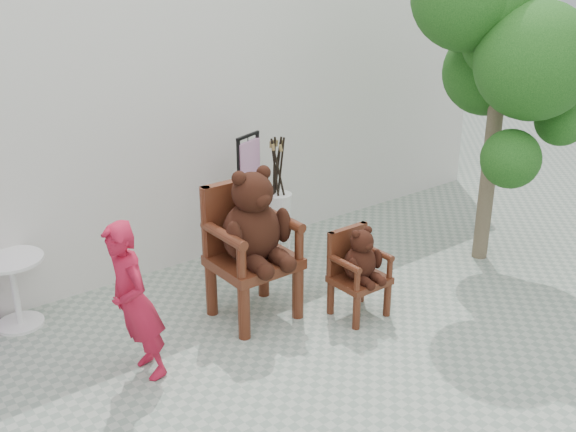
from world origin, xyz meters
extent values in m
plane|color=#929B8B|center=(0.00, 0.00, 0.00)|extent=(60.00, 60.00, 0.00)
cube|color=silver|center=(0.00, 3.10, 1.50)|extent=(9.00, 1.00, 3.00)
cylinder|color=#411B0E|center=(-0.70, 0.84, 0.26)|extent=(0.11, 0.11, 0.53)
cylinder|color=#411B0E|center=(-0.70, 1.41, 0.26)|extent=(0.11, 0.11, 0.53)
cylinder|color=#411B0E|center=(-0.07, 0.84, 0.26)|extent=(0.11, 0.11, 0.53)
cylinder|color=#411B0E|center=(-0.07, 1.41, 0.26)|extent=(0.11, 0.11, 0.53)
cube|color=#411B0E|center=(-0.38, 1.13, 0.58)|extent=(0.75, 0.69, 0.10)
cube|color=#411B0E|center=(-0.38, 1.42, 0.97)|extent=(0.72, 0.10, 0.69)
cylinder|color=#411B0E|center=(-0.71, 1.42, 0.97)|extent=(0.10, 0.10, 0.69)
cylinder|color=#411B0E|center=(-0.71, 0.84, 0.78)|extent=(0.09, 0.09, 0.31)
cylinder|color=#411B0E|center=(-0.71, 1.13, 0.94)|extent=(0.10, 0.66, 0.10)
cylinder|color=#411B0E|center=(-0.06, 1.42, 0.97)|extent=(0.10, 0.10, 0.69)
cylinder|color=#411B0E|center=(-0.06, 0.84, 0.78)|extent=(0.09, 0.09, 0.31)
cylinder|color=#411B0E|center=(-0.06, 1.13, 0.94)|extent=(0.10, 0.66, 0.10)
ellipsoid|color=black|center=(-0.38, 1.16, 0.88)|extent=(0.58, 0.49, 0.61)
sphere|color=black|center=(-0.38, 1.13, 1.28)|extent=(0.39, 0.39, 0.39)
ellipsoid|color=black|center=(-0.38, 0.97, 1.25)|extent=(0.17, 0.14, 0.14)
sphere|color=black|center=(-0.52, 1.14, 1.44)|extent=(0.14, 0.14, 0.14)
sphere|color=black|center=(-0.25, 1.14, 1.44)|extent=(0.14, 0.14, 0.14)
ellipsoid|color=black|center=(-0.66, 1.03, 0.92)|extent=(0.14, 0.19, 0.35)
ellipsoid|color=black|center=(-0.51, 0.89, 0.68)|extent=(0.17, 0.34, 0.17)
sphere|color=black|center=(-0.51, 0.76, 0.66)|extent=(0.16, 0.16, 0.16)
ellipsoid|color=black|center=(-0.11, 1.03, 0.92)|extent=(0.14, 0.19, 0.35)
ellipsoid|color=black|center=(-0.26, 0.89, 0.68)|extent=(0.17, 0.34, 0.17)
sphere|color=black|center=(-0.26, 0.76, 0.66)|extent=(0.16, 0.16, 0.16)
cylinder|color=#411B0E|center=(0.23, 0.33, 0.17)|extent=(0.07, 0.07, 0.34)
cylinder|color=#411B0E|center=(0.23, 0.70, 0.17)|extent=(0.07, 0.07, 0.34)
cylinder|color=#411B0E|center=(0.64, 0.33, 0.17)|extent=(0.07, 0.07, 0.34)
cylinder|color=#411B0E|center=(0.64, 0.70, 0.17)|extent=(0.07, 0.07, 0.34)
cube|color=#411B0E|center=(0.43, 0.52, 0.38)|extent=(0.49, 0.45, 0.07)
cube|color=#411B0E|center=(0.43, 0.71, 0.64)|extent=(0.47, 0.07, 0.45)
cylinder|color=#411B0E|center=(0.22, 0.71, 0.64)|extent=(0.07, 0.07, 0.45)
cylinder|color=#411B0E|center=(0.22, 0.33, 0.51)|extent=(0.06, 0.06, 0.20)
cylinder|color=#411B0E|center=(0.22, 0.52, 0.61)|extent=(0.07, 0.43, 0.07)
cylinder|color=#411B0E|center=(0.65, 0.71, 0.64)|extent=(0.07, 0.07, 0.45)
cylinder|color=#411B0E|center=(0.65, 0.33, 0.51)|extent=(0.06, 0.06, 0.20)
cylinder|color=#411B0E|center=(0.65, 0.52, 0.61)|extent=(0.07, 0.43, 0.07)
ellipsoid|color=black|center=(0.43, 0.53, 0.55)|extent=(0.34, 0.29, 0.35)
sphere|color=black|center=(0.43, 0.51, 0.79)|extent=(0.22, 0.22, 0.22)
ellipsoid|color=black|center=(0.43, 0.42, 0.77)|extent=(0.10, 0.08, 0.08)
sphere|color=black|center=(0.36, 0.51, 0.88)|extent=(0.08, 0.08, 0.08)
sphere|color=black|center=(0.51, 0.51, 0.88)|extent=(0.08, 0.08, 0.08)
ellipsoid|color=black|center=(0.27, 0.45, 0.58)|extent=(0.08, 0.11, 0.20)
ellipsoid|color=black|center=(0.36, 0.37, 0.44)|extent=(0.10, 0.20, 0.10)
sphere|color=black|center=(0.36, 0.30, 0.43)|extent=(0.10, 0.10, 0.10)
ellipsoid|color=black|center=(0.59, 0.45, 0.58)|extent=(0.08, 0.11, 0.20)
ellipsoid|color=black|center=(0.51, 0.37, 0.44)|extent=(0.10, 0.20, 0.10)
sphere|color=black|center=(0.51, 0.30, 0.43)|extent=(0.10, 0.10, 0.10)
imported|color=#AB152F|center=(-1.73, 0.89, 0.70)|extent=(0.34, 0.51, 1.41)
cylinder|color=white|center=(-2.27, 2.35, 0.69)|extent=(0.60, 0.60, 0.03)
cylinder|color=white|center=(-2.27, 2.35, 0.35)|extent=(0.06, 0.06, 0.68)
cylinder|color=white|center=(-2.27, 2.35, 0.01)|extent=(0.44, 0.44, 0.03)
cube|color=black|center=(0.09, 2.06, 0.75)|extent=(0.04, 0.04, 1.50)
cube|color=black|center=(0.42, 2.18, 0.75)|extent=(0.04, 0.04, 1.50)
cube|color=black|center=(0.26, 2.12, 1.50)|extent=(0.38, 0.17, 0.03)
cube|color=black|center=(0.26, 2.12, 0.03)|extent=(0.55, 0.49, 0.06)
cube|color=#C688B3|center=(0.26, 2.11, 1.18)|extent=(0.35, 0.17, 0.52)
cylinder|color=black|center=(0.26, 2.12, 1.47)|extent=(0.01, 0.01, 0.08)
cylinder|color=white|center=(0.56, 1.98, 0.44)|extent=(0.32, 0.32, 0.03)
cylinder|color=white|center=(0.64, 2.07, 0.22)|extent=(0.03, 0.03, 0.44)
cylinder|color=white|center=(0.47, 2.07, 0.22)|extent=(0.03, 0.03, 0.44)
cylinder|color=white|center=(0.47, 1.90, 0.22)|extent=(0.03, 0.03, 0.44)
cylinder|color=white|center=(0.64, 1.90, 0.22)|extent=(0.03, 0.03, 0.44)
cylinder|color=black|center=(0.53, 2.02, 1.05)|extent=(0.09, 0.08, 0.80)
cylinder|color=olive|center=(0.51, 2.05, 1.38)|extent=(0.04, 0.04, 0.08)
cylinder|color=black|center=(0.56, 2.03, 1.05)|extent=(0.18, 0.02, 0.79)
cylinder|color=olive|center=(0.56, 2.09, 1.38)|extent=(0.05, 0.04, 0.08)
cylinder|color=black|center=(0.54, 1.94, 1.05)|extent=(0.17, 0.09, 0.79)
cylinder|color=olive|center=(0.51, 1.88, 1.38)|extent=(0.05, 0.04, 0.08)
cylinder|color=black|center=(0.51, 1.97, 1.05)|extent=(0.05, 0.13, 0.80)
cylinder|color=olive|center=(0.47, 1.96, 1.38)|extent=(0.04, 0.04, 0.08)
cylinder|color=black|center=(0.60, 2.00, 1.05)|extent=(0.07, 0.10, 0.80)
cylinder|color=olive|center=(0.63, 2.02, 1.38)|extent=(0.04, 0.04, 0.08)
cylinder|color=black|center=(0.58, 2.03, 1.05)|extent=(0.11, 0.06, 0.80)
cylinder|color=olive|center=(0.59, 2.06, 1.38)|extent=(0.04, 0.04, 0.08)
cylinder|color=brown|center=(2.48, 0.63, 1.50)|extent=(0.17, 0.17, 3.01)
sphere|color=#113A10|center=(2.66, 0.94, 2.09)|extent=(0.97, 0.97, 0.97)
sphere|color=#113A10|center=(2.25, 0.10, 2.34)|extent=(1.16, 1.16, 1.16)
sphere|color=#113A10|center=(2.39, 0.60, 2.49)|extent=(0.82, 0.82, 0.82)
sphere|color=#113A10|center=(2.63, 0.94, 2.65)|extent=(0.81, 0.81, 0.81)
sphere|color=#113A10|center=(2.97, 0.85, 2.56)|extent=(0.96, 0.96, 0.96)
sphere|color=#113A10|center=(2.14, 0.64, 2.87)|extent=(1.01, 1.01, 1.01)
sphere|color=#113A10|center=(2.05, 0.10, 1.40)|extent=(0.60, 0.60, 0.60)
sphere|color=#113A10|center=(2.70, -0.01, 1.72)|extent=(0.54, 0.54, 0.54)
camera|label=1|loc=(-3.67, -3.66, 3.35)|focal=42.00mm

